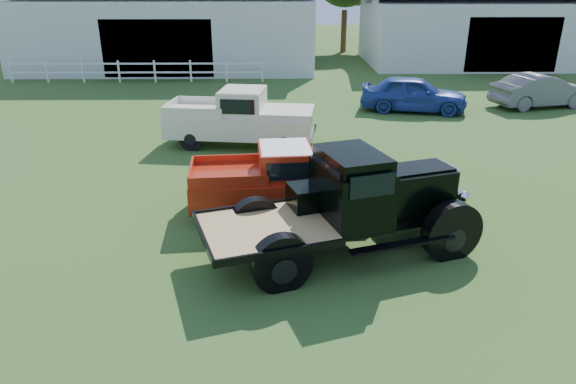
{
  "coord_description": "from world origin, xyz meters",
  "views": [
    {
      "loc": [
        0.07,
        -9.11,
        5.32
      ],
      "look_at": [
        0.2,
        1.2,
        1.05
      ],
      "focal_mm": 32.0,
      "sensor_mm": 36.0,
      "label": 1
    }
  ],
  "objects_px": {
    "red_pickup": "(282,179)",
    "misc_car_grey": "(541,91)",
    "white_pickup": "(240,118)",
    "misc_car_blue": "(414,94)",
    "vintage_flatbed": "(346,204)"
  },
  "relations": [
    {
      "from": "misc_car_blue",
      "to": "misc_car_grey",
      "type": "xyz_separation_m",
      "value": [
        5.9,
        0.73,
        -0.04
      ]
    },
    {
      "from": "red_pickup",
      "to": "misc_car_grey",
      "type": "bearing_deg",
      "value": 38.74
    },
    {
      "from": "red_pickup",
      "to": "misc_car_grey",
      "type": "relative_size",
      "value": 1.04
    },
    {
      "from": "misc_car_grey",
      "to": "misc_car_blue",
      "type": "bearing_deg",
      "value": 83.1
    },
    {
      "from": "white_pickup",
      "to": "misc_car_grey",
      "type": "bearing_deg",
      "value": 30.39
    },
    {
      "from": "vintage_flatbed",
      "to": "red_pickup",
      "type": "bearing_deg",
      "value": 102.65
    },
    {
      "from": "red_pickup",
      "to": "misc_car_blue",
      "type": "distance_m",
      "value": 11.86
    },
    {
      "from": "vintage_flatbed",
      "to": "white_pickup",
      "type": "relative_size",
      "value": 1.08
    },
    {
      "from": "white_pickup",
      "to": "misc_car_blue",
      "type": "bearing_deg",
      "value": 41.38
    },
    {
      "from": "misc_car_blue",
      "to": "misc_car_grey",
      "type": "bearing_deg",
      "value": -70.31
    },
    {
      "from": "white_pickup",
      "to": "misc_car_blue",
      "type": "xyz_separation_m",
      "value": [
        7.14,
        4.83,
        -0.19
      ]
    },
    {
      "from": "misc_car_blue",
      "to": "misc_car_grey",
      "type": "height_order",
      "value": "misc_car_blue"
    },
    {
      "from": "red_pickup",
      "to": "misc_car_grey",
      "type": "xyz_separation_m",
      "value": [
        11.63,
        11.12,
        -0.11
      ]
    },
    {
      "from": "vintage_flatbed",
      "to": "misc_car_grey",
      "type": "relative_size",
      "value": 1.26
    },
    {
      "from": "misc_car_blue",
      "to": "misc_car_grey",
      "type": "distance_m",
      "value": 5.95
    }
  ]
}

